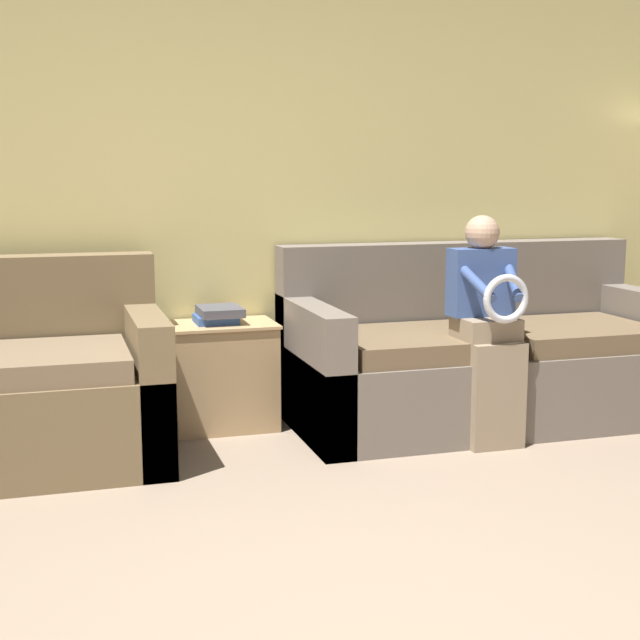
{
  "coord_description": "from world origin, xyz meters",
  "views": [
    {
      "loc": [
        -0.88,
        -1.99,
        1.37
      ],
      "look_at": [
        0.25,
        1.74,
        0.73
      ],
      "focal_mm": 50.0,
      "sensor_mm": 36.0,
      "label": 1
    }
  ],
  "objects_px": {
    "side_shelf": "(219,374)",
    "book_stack": "(218,314)",
    "child_left_seated": "(488,320)",
    "couch_main": "(481,360)"
  },
  "relations": [
    {
      "from": "child_left_seated",
      "to": "book_stack",
      "type": "bearing_deg",
      "value": 152.11
    },
    {
      "from": "child_left_seated",
      "to": "side_shelf",
      "type": "bearing_deg",
      "value": 152.45
    },
    {
      "from": "couch_main",
      "to": "side_shelf",
      "type": "xyz_separation_m",
      "value": [
        -1.45,
        0.24,
        -0.04
      ]
    },
    {
      "from": "side_shelf",
      "to": "book_stack",
      "type": "bearing_deg",
      "value": 83.21
    },
    {
      "from": "child_left_seated",
      "to": "side_shelf",
      "type": "distance_m",
      "value": 1.46
    },
    {
      "from": "couch_main",
      "to": "book_stack",
      "type": "height_order",
      "value": "couch_main"
    },
    {
      "from": "side_shelf",
      "to": "child_left_seated",
      "type": "bearing_deg",
      "value": -27.55
    },
    {
      "from": "couch_main",
      "to": "book_stack",
      "type": "relative_size",
      "value": 7.68
    },
    {
      "from": "book_stack",
      "to": "child_left_seated",
      "type": "bearing_deg",
      "value": -27.89
    },
    {
      "from": "side_shelf",
      "to": "book_stack",
      "type": "distance_m",
      "value": 0.33
    }
  ]
}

